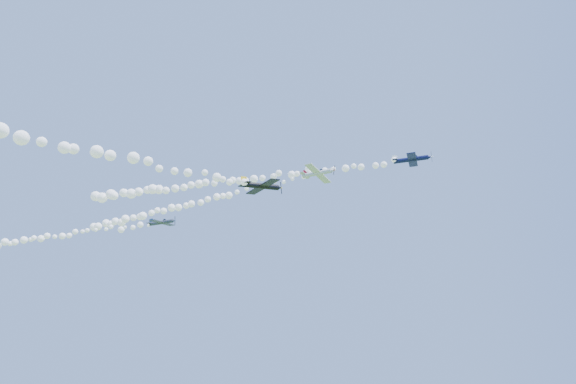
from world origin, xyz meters
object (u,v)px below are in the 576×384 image
(plane_navy, at_px, (412,159))
(plane_black, at_px, (262,186))
(plane_grey, at_px, (162,222))
(plane_white, at_px, (318,173))

(plane_navy, distance_m, plane_black, 35.93)
(plane_grey, bearing_deg, plane_black, -25.39)
(plane_white, bearing_deg, plane_navy, 20.49)
(plane_navy, height_order, plane_grey, plane_navy)
(plane_grey, relative_size, plane_black, 0.99)
(plane_white, height_order, plane_grey, plane_white)
(plane_white, height_order, plane_navy, plane_navy)
(plane_black, bearing_deg, plane_navy, -0.98)
(plane_white, distance_m, plane_grey, 33.11)
(plane_grey, bearing_deg, plane_navy, 16.39)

